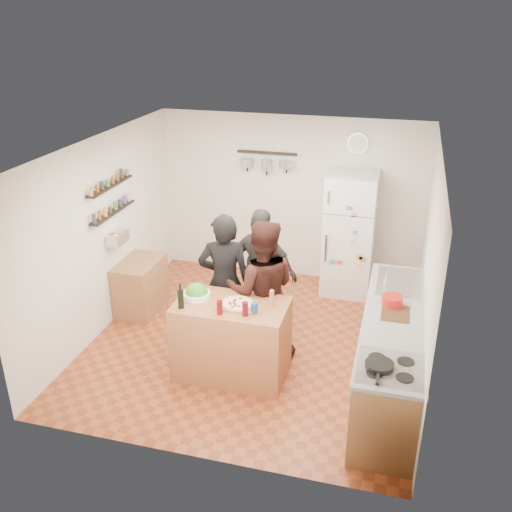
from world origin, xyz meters
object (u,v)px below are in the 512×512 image
(person_back, at_px, (261,272))
(side_table, at_px, (141,286))
(pepper_mill, at_px, (272,300))
(wall_clock, at_px, (358,143))
(person_left, at_px, (225,282))
(person_center, at_px, (262,290))
(prep_island, at_px, (232,339))
(wine_bottle, at_px, (181,299))
(fridge, at_px, (349,234))
(salt_canister, at_px, (254,308))
(counter_run, at_px, (391,355))
(salad_bowl, at_px, (197,295))
(red_bowl, at_px, (392,300))
(skillet, at_px, (379,365))

(person_back, relative_size, side_table, 2.08)
(pepper_mill, height_order, wall_clock, wall_clock)
(person_left, bearing_deg, person_center, 155.74)
(prep_island, bearing_deg, wall_clock, 70.03)
(wine_bottle, distance_m, fridge, 3.08)
(salt_canister, bearing_deg, wine_bottle, -172.87)
(wall_clock, bearing_deg, wine_bottle, -116.69)
(prep_island, relative_size, counter_run, 0.48)
(salt_canister, xyz_separation_m, side_table, (-1.97, 1.24, -0.60))
(salad_bowl, relative_size, salt_canister, 2.62)
(person_left, relative_size, side_table, 2.18)
(person_center, relative_size, red_bowl, 7.60)
(salad_bowl, distance_m, person_center, 0.78)
(side_table, bearing_deg, salt_canister, -32.12)
(person_back, height_order, red_bowl, person_back)
(counter_run, height_order, wall_clock, wall_clock)
(salt_canister, bearing_deg, salad_bowl, 166.72)
(person_left, xyz_separation_m, counter_run, (2.02, -0.40, -0.42))
(fridge, relative_size, side_table, 2.25)
(skillet, xyz_separation_m, red_bowl, (0.05, 1.26, 0.02))
(wine_bottle, xyz_separation_m, fridge, (1.52, 2.68, -0.11))
(person_back, xyz_separation_m, counter_run, (1.69, -0.89, -0.38))
(counter_run, distance_m, fridge, 2.46)
(salt_canister, distance_m, side_table, 2.41)
(red_bowl, bearing_deg, salt_canister, -158.21)
(fridge, bearing_deg, salt_canister, -105.47)
(counter_run, height_order, red_bowl, red_bowl)
(wine_bottle, relative_size, pepper_mill, 1.21)
(salt_canister, distance_m, red_bowl, 1.52)
(prep_island, height_order, person_center, person_center)
(person_center, height_order, counter_run, person_center)
(person_back, xyz_separation_m, red_bowl, (1.64, -0.61, 0.14))
(pepper_mill, relative_size, person_center, 0.10)
(salad_bowl, bearing_deg, person_center, 33.33)
(wall_clock, bearing_deg, fridge, -90.00)
(pepper_mill, relative_size, person_back, 0.10)
(salad_bowl, height_order, person_back, person_back)
(wine_bottle, bearing_deg, pepper_mill, 15.87)
(salad_bowl, xyz_separation_m, side_table, (-1.25, 1.07, -0.58))
(salt_canister, bearing_deg, person_back, 101.02)
(counter_run, xyz_separation_m, red_bowl, (-0.05, 0.28, 0.52))
(counter_run, relative_size, side_table, 3.29)
(salad_bowl, distance_m, skillet, 2.26)
(counter_run, bearing_deg, wine_bottle, -170.39)
(counter_run, height_order, fridge, fridge)
(salad_bowl, relative_size, wine_bottle, 1.51)
(pepper_mill, bearing_deg, salt_canister, -131.42)
(person_back, relative_size, counter_run, 0.63)
(salad_bowl, bearing_deg, prep_island, -6.79)
(salad_bowl, xyz_separation_m, pepper_mill, (0.87, 0.00, 0.05))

